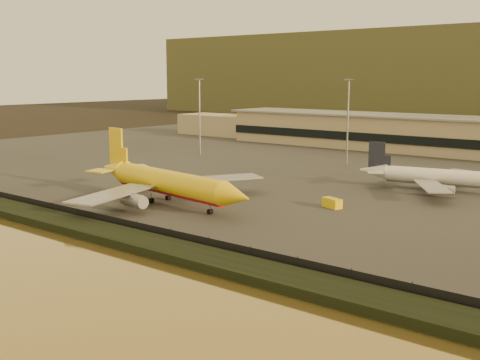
# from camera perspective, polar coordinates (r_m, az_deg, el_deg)

# --- Properties ---
(ground) EXTENTS (900.00, 900.00, 0.00)m
(ground) POSITION_cam_1_polar(r_m,az_deg,el_deg) (112.33, -5.43, -3.79)
(ground) COLOR black
(ground) RESTS_ON ground
(embankment) EXTENTS (320.00, 7.00, 1.40)m
(embankment) POSITION_cam_1_polar(r_m,az_deg,el_deg) (101.08, -12.20, -5.10)
(embankment) COLOR black
(embankment) RESTS_ON ground
(tarmac) EXTENTS (320.00, 220.00, 0.20)m
(tarmac) POSITION_cam_1_polar(r_m,az_deg,el_deg) (190.95, 14.86, 1.58)
(tarmac) COLOR #2D2D2D
(tarmac) RESTS_ON ground
(perimeter_fence) EXTENTS (300.00, 0.05, 2.20)m
(perimeter_fence) POSITION_cam_1_polar(r_m,az_deg,el_deg) (103.40, -10.48, -4.36)
(perimeter_fence) COLOR black
(perimeter_fence) RESTS_ON tarmac
(terminal_building) EXTENTS (202.00, 25.00, 12.60)m
(terminal_building) POSITION_cam_1_polar(r_m,az_deg,el_deg) (223.86, 14.74, 4.33)
(terminal_building) COLOR tan
(terminal_building) RESTS_ON tarmac
(apron_light_masts) EXTENTS (152.20, 12.20, 25.40)m
(apron_light_masts) POSITION_cam_1_polar(r_m,az_deg,el_deg) (165.22, 17.01, 5.69)
(apron_light_masts) COLOR slate
(apron_light_masts) RESTS_ON tarmac
(dhl_cargo_jet) EXTENTS (48.81, 47.39, 14.58)m
(dhl_cargo_jet) POSITION_cam_1_polar(r_m,az_deg,el_deg) (125.25, -6.95, -0.28)
(dhl_cargo_jet) COLOR yellow
(dhl_cargo_jet) RESTS_ON tarmac
(white_narrowbody_jet) EXTENTS (37.15, 35.71, 10.73)m
(white_narrowbody_jet) POSITION_cam_1_polar(r_m,az_deg,el_deg) (145.53, 18.39, 0.24)
(white_narrowbody_jet) COLOR silver
(white_narrowbody_jet) RESTS_ON tarmac
(gse_vehicle_yellow) EXTENTS (4.70, 3.31, 1.93)m
(gse_vehicle_yellow) POSITION_cam_1_polar(r_m,az_deg,el_deg) (122.51, 8.72, -2.16)
(gse_vehicle_yellow) COLOR yellow
(gse_vehicle_yellow) RESTS_ON tarmac
(gse_vehicle_white) EXTENTS (4.01, 2.73, 1.65)m
(gse_vehicle_white) POSITION_cam_1_polar(r_m,az_deg,el_deg) (148.78, -2.67, 0.00)
(gse_vehicle_white) COLOR silver
(gse_vehicle_white) RESTS_ON tarmac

